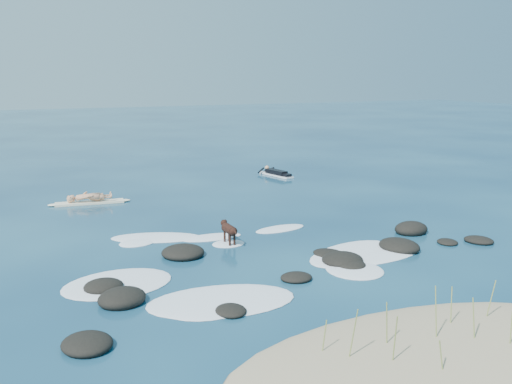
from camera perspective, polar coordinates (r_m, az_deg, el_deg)
name	(u,v)px	position (r m, az deg, el deg)	size (l,w,h in m)	color
ground	(257,246)	(18.65, 0.11, -5.47)	(160.00, 160.00, 0.00)	#0A2642
sand_dune	(432,358)	(12.26, 17.15, -15.59)	(9.00, 4.40, 0.60)	#9E8966
dune_grass	(427,326)	(12.10, 16.73, -12.72)	(4.39, 1.64, 1.22)	olive
reef_rocks	(286,263)	(16.83, 3.03, -7.07)	(14.30, 6.43, 0.53)	black
breaking_foam	(242,267)	(16.69, -1.38, -7.54)	(10.87, 8.64, 0.12)	white
standing_surfer_rig	(89,186)	(25.53, -16.38, 0.56)	(3.46, 0.94, 1.97)	#FAEDC8
paddling_surfer_rig	(276,173)	(31.37, 2.00, 1.91)	(1.29, 2.65, 0.46)	white
dog	(229,229)	(18.74, -2.76, -3.74)	(0.32, 1.24, 0.79)	black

